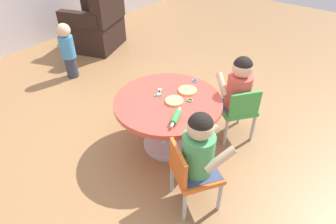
{
  "coord_description": "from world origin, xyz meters",
  "views": [
    {
      "loc": [
        -1.49,
        -1.18,
        1.78
      ],
      "look_at": [
        0.0,
        0.0,
        0.36
      ],
      "focal_mm": 30.52,
      "sensor_mm": 36.0,
      "label": 1
    }
  ],
  "objects_px": {
    "craft_table": "(168,112)",
    "seated_child_left": "(199,147)",
    "armchair_dark": "(96,27)",
    "child_chair_right": "(237,109)",
    "craft_scissors": "(159,94)",
    "rolling_pin": "(176,117)",
    "seated_child_right": "(239,85)",
    "child_chair_left": "(192,172)",
    "toddler_standing": "(68,49)"
  },
  "relations": [
    {
      "from": "child_chair_right",
      "to": "craft_scissors",
      "type": "height_order",
      "value": "child_chair_right"
    },
    {
      "from": "seated_child_left",
      "to": "armchair_dark",
      "type": "distance_m",
      "value": 3.01
    },
    {
      "from": "child_chair_right",
      "to": "rolling_pin",
      "type": "distance_m",
      "value": 0.7
    },
    {
      "from": "seated_child_right",
      "to": "rolling_pin",
      "type": "xyz_separation_m",
      "value": [
        -0.67,
        0.16,
        -0.02
      ]
    },
    {
      "from": "rolling_pin",
      "to": "seated_child_right",
      "type": "bearing_deg",
      "value": -13.77
    },
    {
      "from": "child_chair_right",
      "to": "seated_child_right",
      "type": "relative_size",
      "value": 1.05
    },
    {
      "from": "child_chair_right",
      "to": "child_chair_left",
      "type": "bearing_deg",
      "value": -173.41
    },
    {
      "from": "seated_child_left",
      "to": "armchair_dark",
      "type": "height_order",
      "value": "armchair_dark"
    },
    {
      "from": "child_chair_right",
      "to": "armchair_dark",
      "type": "relative_size",
      "value": 0.58
    },
    {
      "from": "seated_child_left",
      "to": "child_chair_right",
      "type": "xyz_separation_m",
      "value": [
        0.81,
        0.12,
        -0.23
      ]
    },
    {
      "from": "craft_table",
      "to": "seated_child_left",
      "type": "height_order",
      "value": "seated_child_left"
    },
    {
      "from": "toddler_standing",
      "to": "rolling_pin",
      "type": "xyz_separation_m",
      "value": [
        -0.4,
        -1.91,
        0.15
      ]
    },
    {
      "from": "armchair_dark",
      "to": "rolling_pin",
      "type": "bearing_deg",
      "value": -116.88
    },
    {
      "from": "child_chair_left",
      "to": "toddler_standing",
      "type": "xyz_separation_m",
      "value": [
        0.6,
        2.21,
        0.05
      ]
    },
    {
      "from": "craft_scissors",
      "to": "seated_child_left",
      "type": "bearing_deg",
      "value": -119.26
    },
    {
      "from": "seated_child_right",
      "to": "craft_scissors",
      "type": "height_order",
      "value": "seated_child_right"
    },
    {
      "from": "craft_table",
      "to": "rolling_pin",
      "type": "bearing_deg",
      "value": -129.36
    },
    {
      "from": "child_chair_left",
      "to": "child_chair_right",
      "type": "distance_m",
      "value": 0.85
    },
    {
      "from": "seated_child_right",
      "to": "craft_scissors",
      "type": "relative_size",
      "value": 3.64
    },
    {
      "from": "rolling_pin",
      "to": "craft_scissors",
      "type": "distance_m",
      "value": 0.37
    },
    {
      "from": "seated_child_left",
      "to": "craft_scissors",
      "type": "relative_size",
      "value": 3.64
    },
    {
      "from": "craft_scissors",
      "to": "armchair_dark",
      "type": "bearing_deg",
      "value": 63.71
    },
    {
      "from": "child_chair_right",
      "to": "toddler_standing",
      "type": "distance_m",
      "value": 2.12
    },
    {
      "from": "craft_table",
      "to": "craft_scissors",
      "type": "relative_size",
      "value": 6.3
    },
    {
      "from": "craft_table",
      "to": "seated_child_right",
      "type": "distance_m",
      "value": 0.64
    },
    {
      "from": "craft_scissors",
      "to": "toddler_standing",
      "type": "bearing_deg",
      "value": 82.3
    },
    {
      "from": "toddler_standing",
      "to": "rolling_pin",
      "type": "distance_m",
      "value": 1.96
    },
    {
      "from": "child_chair_right",
      "to": "armchair_dark",
      "type": "height_order",
      "value": "armchair_dark"
    },
    {
      "from": "armchair_dark",
      "to": "toddler_standing",
      "type": "bearing_deg",
      "value": -150.67
    },
    {
      "from": "child_chair_left",
      "to": "armchair_dark",
      "type": "relative_size",
      "value": 0.58
    },
    {
      "from": "seated_child_right",
      "to": "craft_scissors",
      "type": "distance_m",
      "value": 0.68
    },
    {
      "from": "child_chair_right",
      "to": "armchair_dark",
      "type": "bearing_deg",
      "value": 77.83
    },
    {
      "from": "rolling_pin",
      "to": "child_chair_left",
      "type": "bearing_deg",
      "value": -124.42
    },
    {
      "from": "craft_table",
      "to": "seated_child_left",
      "type": "xyz_separation_m",
      "value": [
        -0.34,
        -0.52,
        0.16
      ]
    },
    {
      "from": "seated_child_right",
      "to": "rolling_pin",
      "type": "relative_size",
      "value": 2.29
    },
    {
      "from": "child_chair_left",
      "to": "seated_child_left",
      "type": "height_order",
      "value": "seated_child_left"
    },
    {
      "from": "seated_child_left",
      "to": "seated_child_right",
      "type": "xyz_separation_m",
      "value": [
        0.84,
        0.15,
        0.0
      ]
    },
    {
      "from": "child_chair_right",
      "to": "toddler_standing",
      "type": "bearing_deg",
      "value": 96.53
    },
    {
      "from": "toddler_standing",
      "to": "child_chair_right",
      "type": "bearing_deg",
      "value": -83.47
    },
    {
      "from": "child_chair_left",
      "to": "child_chair_right",
      "type": "xyz_separation_m",
      "value": [
        0.85,
        0.1,
        0.0
      ]
    },
    {
      "from": "child_chair_left",
      "to": "armchair_dark",
      "type": "height_order",
      "value": "armchair_dark"
    },
    {
      "from": "seated_child_right",
      "to": "toddler_standing",
      "type": "distance_m",
      "value": 2.1
    },
    {
      "from": "child_chair_right",
      "to": "seated_child_right",
      "type": "distance_m",
      "value": 0.23
    },
    {
      "from": "child_chair_left",
      "to": "rolling_pin",
      "type": "height_order",
      "value": "same"
    },
    {
      "from": "craft_table",
      "to": "seated_child_left",
      "type": "distance_m",
      "value": 0.64
    },
    {
      "from": "child_chair_right",
      "to": "craft_scissors",
      "type": "relative_size",
      "value": 3.83
    },
    {
      "from": "child_chair_left",
      "to": "craft_scissors",
      "type": "height_order",
      "value": "child_chair_left"
    },
    {
      "from": "seated_child_left",
      "to": "seated_child_right",
      "type": "distance_m",
      "value": 0.85
    },
    {
      "from": "seated_child_left",
      "to": "rolling_pin",
      "type": "bearing_deg",
      "value": 61.99
    },
    {
      "from": "child_chair_left",
      "to": "armchair_dark",
      "type": "distance_m",
      "value": 3.0
    }
  ]
}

